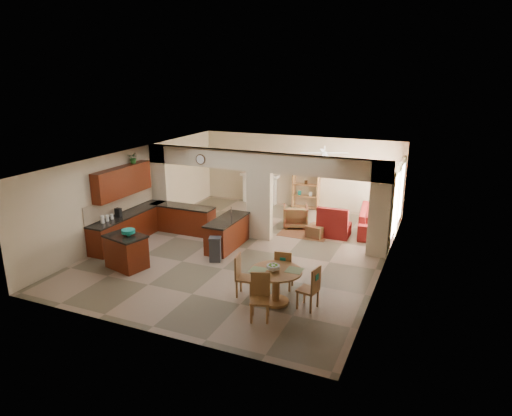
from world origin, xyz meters
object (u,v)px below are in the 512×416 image
at_px(sofa, 376,220).
at_px(armchair, 295,216).
at_px(kitchen_island, 126,251).
at_px(dining_table, 276,282).

height_order(sofa, armchair, armchair).
bearing_deg(kitchen_island, dining_table, 10.73).
xyz_separation_m(dining_table, sofa, (1.29, 6.03, -0.15)).
height_order(kitchen_island, sofa, kitchen_island).
relative_size(kitchen_island, dining_table, 1.03).
bearing_deg(kitchen_island, armchair, 72.57).
bearing_deg(sofa, armchair, 97.66).
distance_m(dining_table, sofa, 6.17).
bearing_deg(armchair, sofa, 173.72).
bearing_deg(armchair, dining_table, 83.09).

